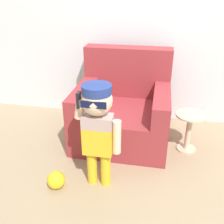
# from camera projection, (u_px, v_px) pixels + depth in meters

# --- Properties ---
(ground_plane) EXTENTS (10.00, 10.00, 0.00)m
(ground_plane) POSITION_uv_depth(u_px,v_px,m) (137.00, 141.00, 3.09)
(ground_plane) COLOR #998466
(wall_back) EXTENTS (10.00, 0.05, 2.60)m
(wall_back) POSITION_uv_depth(u_px,v_px,m) (148.00, 18.00, 3.13)
(wall_back) COLOR silver
(wall_back) RESTS_ON ground_plane
(armchair) EXTENTS (1.04, 1.00, 1.01)m
(armchair) POSITION_uv_depth(u_px,v_px,m) (123.00, 109.00, 3.07)
(armchair) COLOR maroon
(armchair) RESTS_ON ground_plane
(person_child) EXTENTS (0.40, 0.30, 0.97)m
(person_child) POSITION_uv_depth(u_px,v_px,m) (98.00, 122.00, 2.17)
(person_child) COLOR gold
(person_child) RESTS_ON ground_plane
(side_table) EXTENTS (0.32, 0.32, 0.44)m
(side_table) POSITION_uv_depth(u_px,v_px,m) (189.00, 129.00, 2.83)
(side_table) COLOR beige
(side_table) RESTS_ON ground_plane
(toy_ball) EXTENTS (0.17, 0.17, 0.17)m
(toy_ball) POSITION_uv_depth(u_px,v_px,m) (56.00, 180.00, 2.37)
(toy_ball) COLOR yellow
(toy_ball) RESTS_ON ground_plane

